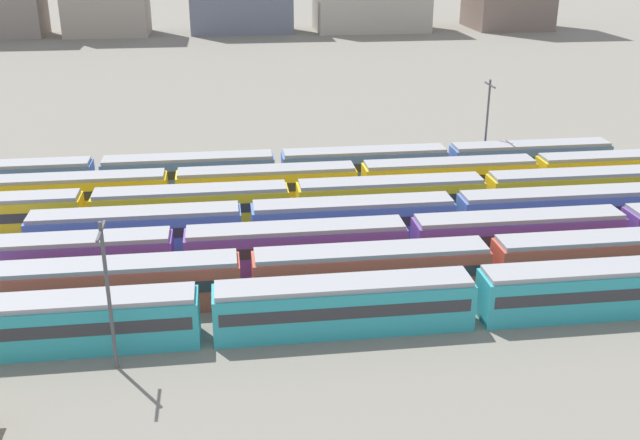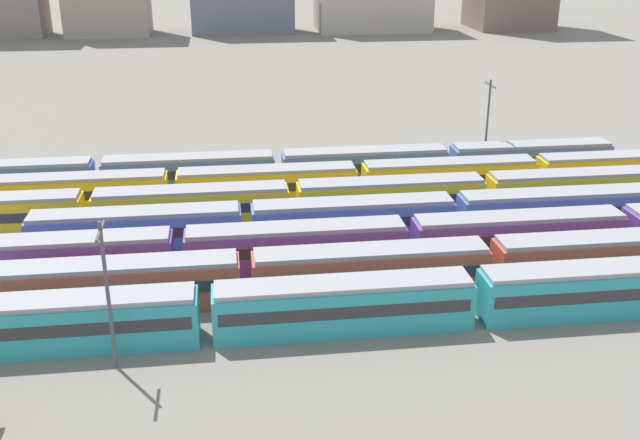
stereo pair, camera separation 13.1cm
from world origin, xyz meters
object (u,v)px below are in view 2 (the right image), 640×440
train_track_2 (518,235)px  train_track_1 (490,264)px  train_track_4 (485,193)px  catenary_pole_0 (107,289)px  catenary_pole_1 (487,120)px  train_track_5 (359,181)px  train_track_6 (278,169)px  train_track_3 (456,215)px

train_track_2 → train_track_1: bearing=-129.4°
train_track_4 → catenary_pole_0: bearing=-144.0°
catenary_pole_1 → train_track_2: bearing=-102.6°
train_track_5 → catenary_pole_1: size_ratio=7.22×
train_track_1 → catenary_pole_1: size_ratio=7.22×
train_track_4 → train_track_6: 22.08m
train_track_2 → train_track_3: bearing=126.5°
train_track_3 → train_track_4: same height
train_track_2 → train_track_5: 18.99m
train_track_3 → train_track_5: (-6.98, 10.40, 0.00)m
train_track_4 → catenary_pole_0: catenary_pole_0 is taller
train_track_1 → catenary_pole_1: 30.72m
train_track_3 → catenary_pole_1: 21.03m
train_track_2 → catenary_pole_0: 34.66m
train_track_5 → catenary_pole_0: bearing=-126.0°
train_track_5 → catenary_pole_0: catenary_pole_0 is taller
catenary_pole_1 → train_track_4: bearing=-108.9°
train_track_4 → catenary_pole_1: (4.57, 13.34, 3.82)m
catenary_pole_0 → catenary_pole_1: catenary_pole_1 is taller
catenary_pole_0 → train_track_6: bearing=69.0°
train_track_6 → catenary_pole_0: bearing=-111.0°
train_track_1 → train_track_6: size_ratio=1.00×
train_track_5 → catenary_pole_0: size_ratio=7.42×
train_track_3 → catenary_pole_1: catenary_pole_1 is taller
train_track_3 → train_track_1: bearing=-92.3°
train_track_5 → catenary_pole_0: (-20.99, -28.85, 3.68)m
train_track_1 → train_track_5: 21.81m
train_track_5 → train_track_3: bearing=-56.1°
train_track_2 → train_track_6: 28.00m
train_track_5 → catenary_pole_0: 35.87m
train_track_3 → catenary_pole_0: catenary_pole_0 is taller
train_track_3 → train_track_5: 12.52m
train_track_4 → catenary_pole_0: size_ratio=11.17×
train_track_1 → train_track_5: (-6.55, 20.80, 0.00)m
train_track_1 → train_track_4: (5.00, 15.60, 0.00)m
train_track_3 → train_track_6: (-14.90, 15.60, 0.00)m
train_track_6 → train_track_4: bearing=-28.1°
train_track_4 → catenary_pole_1: 14.61m
catenary_pole_0 → train_track_4: bearing=36.0°
train_track_4 → catenary_pole_1: catenary_pole_1 is taller
train_track_3 → train_track_5: same height
train_track_2 → catenary_pole_0: size_ratio=9.29×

